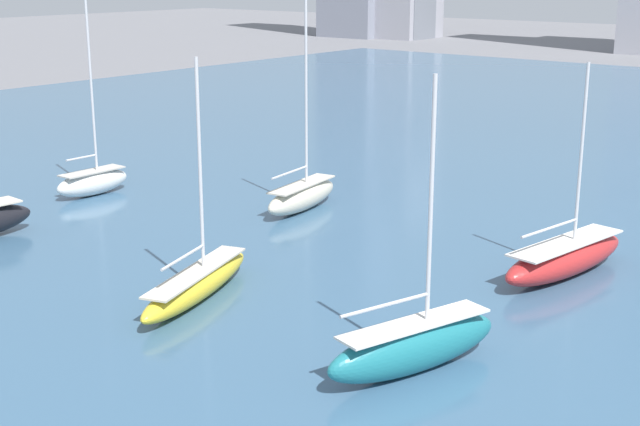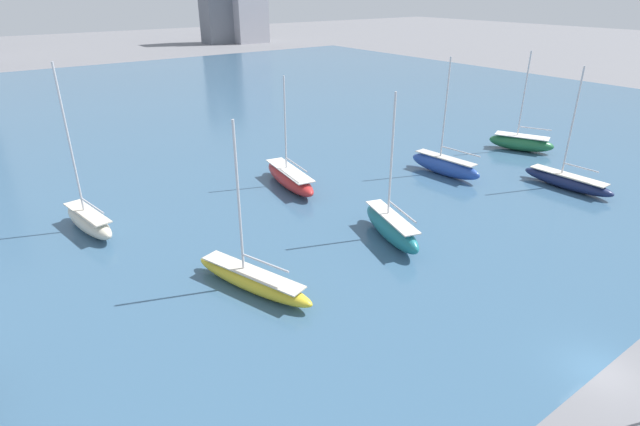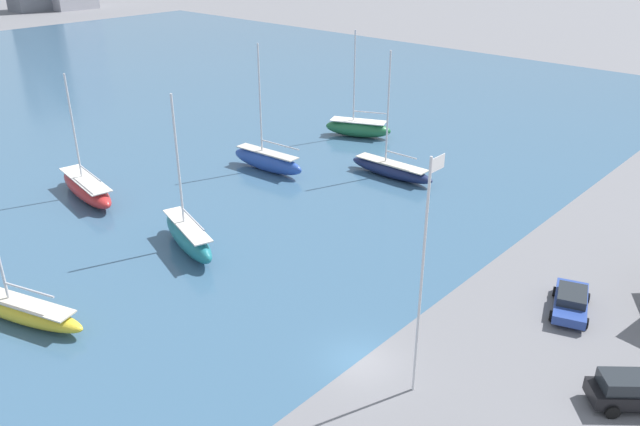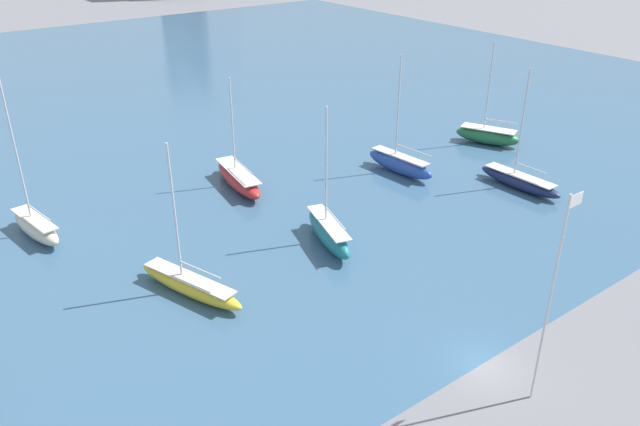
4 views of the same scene
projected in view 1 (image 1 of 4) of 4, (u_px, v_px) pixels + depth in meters
The scene contains 5 objects.
sailboat_cream at pixel (302, 195), 60.91m from camera, with size 3.03×8.28×14.20m.
sailboat_red at pixel (565, 257), 47.94m from camera, with size 3.87×10.54×11.41m.
sailboat_white at pixel (93, 180), 64.96m from camera, with size 1.85×6.09×16.24m.
sailboat_yellow at pixel (197, 283), 44.57m from camera, with size 4.85×10.34×12.00m.
sailboat_teal at pixel (414, 345), 36.45m from camera, with size 4.17×8.81×12.19m.
Camera 1 is at (19.76, -10.29, 16.11)m, focal length 50.00 mm.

